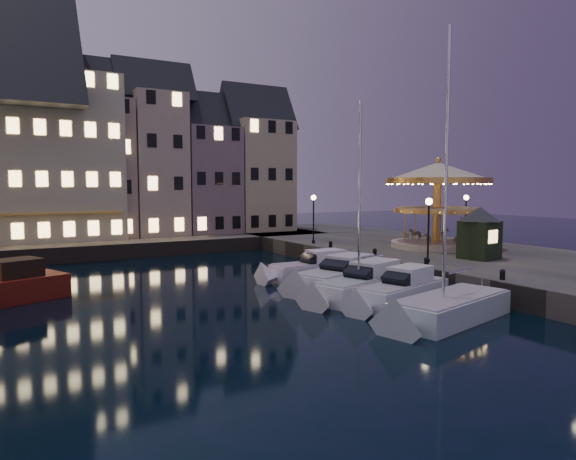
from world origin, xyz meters
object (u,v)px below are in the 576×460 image
motorboat_e (311,270)px  carousel (438,188)px  bollard_a (502,274)px  motorboat_c (362,286)px  bollard_b (426,261)px  streetlamp_c (314,212)px  bollard_d (331,244)px  streetlamp_b (429,221)px  motorboat_a (444,311)px  streetlamp_d (466,212)px  bollard_c (375,252)px  motorboat_d (338,278)px  ticket_kiosk (480,224)px  motorboat_b (398,294)px

motorboat_e → carousel: bearing=6.1°
bollard_a → motorboat_c: motorboat_c is taller
bollard_b → streetlamp_c: bearing=87.5°
bollard_a → bollard_d: size_ratio=1.00×
streetlamp_b → motorboat_a: 9.94m
streetlamp_c → streetlamp_d: bearing=-29.9°
bollard_d → bollard_a: bearing=-90.0°
bollard_a → motorboat_c: 7.37m
streetlamp_c → bollard_a: bearing=-91.8°
bollard_c → motorboat_d: size_ratio=0.07×
streetlamp_c → motorboat_e: streetlamp_c is taller
streetlamp_d → carousel: size_ratio=0.51×
streetlamp_c → ticket_kiosk: bearing=-70.8°
bollard_b → motorboat_e: motorboat_e is taller
streetlamp_d → motorboat_b: (-16.91, -10.59, -3.38)m
bollard_b → bollard_d: (0.00, 10.50, 0.00)m
bollard_d → bollard_b: bearing=-90.0°
bollard_c → bollard_d: 5.50m
bollard_b → ticket_kiosk: 5.72m
streetlamp_d → motorboat_a: 22.60m
bollard_b → carousel: carousel is taller
motorboat_b → motorboat_d: (-0.14, 5.22, 0.00)m
streetlamp_d → motorboat_d: bearing=-162.5°
bollard_c → ticket_kiosk: bearing=-40.4°
motorboat_d → motorboat_e: 3.26m
bollard_a → motorboat_e: 12.04m
streetlamp_b → ticket_kiosk: 4.71m
motorboat_d → motorboat_e: same height
streetlamp_d → ticket_kiosk: streetlamp_d is taller
motorboat_e → ticket_kiosk: 11.85m
bollard_c → motorboat_b: 9.56m
streetlamp_c → bollard_c: size_ratio=7.32×
bollard_c → streetlamp_b: bearing=-82.4°
motorboat_b → ticket_kiosk: bearing=19.1°
motorboat_e → motorboat_d: bearing=-92.0°
motorboat_a → motorboat_e: (0.37, 12.01, 0.10)m
bollard_a → motorboat_d: (-5.15, 7.64, -0.96)m
motorboat_d → carousel: bearing=19.7°
bollard_a → bollard_b: bearing=90.0°
streetlamp_c → bollard_b: 14.22m
bollard_d → motorboat_e: motorboat_e is taller
streetlamp_d → bollard_d: bearing=165.9°
streetlamp_d → bollard_b: size_ratio=7.32×
bollard_d → motorboat_d: bearing=-121.6°
streetlamp_c → carousel: carousel is taller
streetlamp_b → bollard_b: bearing=-140.2°
streetlamp_c → carousel: size_ratio=0.51×
motorboat_b → motorboat_c: bearing=100.1°
bollard_b → carousel: size_ratio=0.07×
bollard_b → motorboat_d: (-5.15, 2.14, -0.96)m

